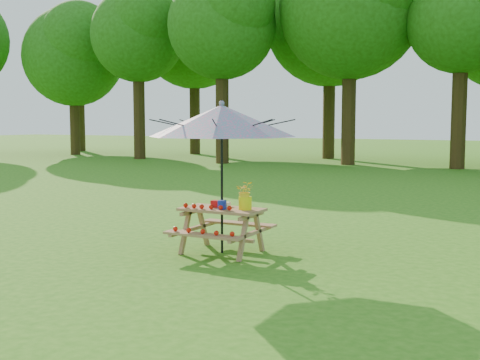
% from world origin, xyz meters
% --- Properties ---
extents(picnic_table, '(1.20, 1.32, 0.67)m').
position_xyz_m(picnic_table, '(1.79, 4.31, 0.33)').
color(picnic_table, '#996945').
rests_on(picnic_table, ground).
extents(patio_umbrella, '(2.82, 2.82, 2.25)m').
position_xyz_m(patio_umbrella, '(1.79, 4.31, 1.95)').
color(patio_umbrella, black).
rests_on(patio_umbrella, ground).
extents(produce_bins, '(0.32, 0.37, 0.13)m').
position_xyz_m(produce_bins, '(1.77, 4.32, 0.72)').
color(produce_bins, red).
rests_on(produce_bins, picnic_table).
extents(tomatoes_row, '(0.77, 0.13, 0.07)m').
position_xyz_m(tomatoes_row, '(1.64, 4.13, 0.71)').
color(tomatoes_row, red).
rests_on(tomatoes_row, picnic_table).
extents(flower_bucket, '(0.32, 0.30, 0.41)m').
position_xyz_m(flower_bucket, '(2.16, 4.34, 0.89)').
color(flower_bucket, '#F9F00D').
rests_on(flower_bucket, picnic_table).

